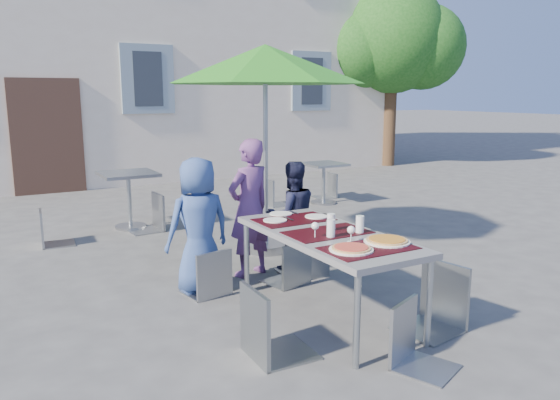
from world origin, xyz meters
TOP-DOWN VIEW (x-y plane):
  - ground at (0.00, 0.00)m, footprint 90.00×90.00m
  - tree at (6.55, 7.54)m, footprint 3.60×3.00m
  - dining_table at (-0.75, -0.13)m, footprint 0.80×1.85m
  - pizza_near_left at (-0.90, -0.67)m, footprint 0.33×0.33m
  - pizza_near_right at (-0.52, -0.63)m, footprint 0.37×0.37m
  - glassware at (-0.70, -0.24)m, footprint 0.48×0.44m
  - place_settings at (-0.72, 0.51)m, footprint 0.68×0.50m
  - child_0 at (-1.47, 1.00)m, footprint 0.67×0.46m
  - child_1 at (-0.82, 1.20)m, footprint 0.60×0.47m
  - child_2 at (-0.33, 1.15)m, footprint 0.63×0.43m
  - chair_0 at (-1.44, 0.83)m, footprint 0.44×0.44m
  - chair_1 at (-0.61, 0.70)m, footprint 0.46×0.46m
  - chair_2 at (-0.34, 0.86)m, footprint 0.50×0.50m
  - chair_3 at (-1.55, -0.54)m, footprint 0.47×0.47m
  - chair_4 at (-0.09, -0.77)m, footprint 0.53×0.52m
  - chair_5 at (-0.70, -1.17)m, footprint 0.50×0.51m
  - patio_umbrella at (-0.25, 1.90)m, footprint 2.32×2.32m
  - cafe_table_0 at (-1.40, 3.89)m, footprint 0.76×0.76m
  - bg_chair_l_0 at (-2.52, 3.48)m, footprint 0.42×0.42m
  - bg_chair_r_0 at (-1.16, 3.62)m, footprint 0.47×0.46m
  - cafe_table_1 at (2.03, 4.00)m, footprint 0.67×0.67m
  - bg_chair_l_1 at (1.15, 4.28)m, footprint 0.42×0.42m
  - bg_chair_r_1 at (2.44, 4.46)m, footprint 0.43×0.43m

SIDE VIEW (x-z plane):
  - ground at x=0.00m, z-range 0.00..0.00m
  - cafe_table_1 at x=2.03m, z-range 0.12..0.84m
  - bg_chair_r_1 at x=2.44m, z-range 0.07..0.93m
  - chair_1 at x=-0.61m, z-range 0.07..0.94m
  - chair_0 at x=-1.44m, z-range 0.07..0.94m
  - chair_5 at x=-0.70m, z-range 0.07..0.94m
  - bg_chair_l_0 at x=-2.52m, z-range 0.07..0.95m
  - bg_chair_l_1 at x=1.15m, z-range 0.07..0.97m
  - bg_chair_r_0 at x=-1.16m, z-range 0.09..1.07m
  - cafe_table_0 at x=-1.40m, z-range 0.17..0.99m
  - child_2 at x=-0.33m, z-range 0.00..1.20m
  - chair_2 at x=-0.34m, z-range 0.09..1.11m
  - chair_3 at x=-1.55m, z-range 0.09..1.12m
  - chair_4 at x=-0.09m, z-range 0.09..1.12m
  - child_0 at x=-1.47m, z-range 0.00..1.32m
  - dining_table at x=-0.75m, z-range 0.32..1.07m
  - child_1 at x=-0.82m, z-range 0.00..1.46m
  - place_settings at x=-0.72m, z-range 0.76..0.77m
  - pizza_near_left at x=-0.90m, z-range 0.75..0.78m
  - pizza_near_right at x=-0.52m, z-range 0.75..0.78m
  - glassware at x=-0.70m, z-range 0.75..0.90m
  - patio_umbrella at x=-0.25m, z-range 0.98..3.45m
  - tree at x=6.55m, z-range 0.90..5.60m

